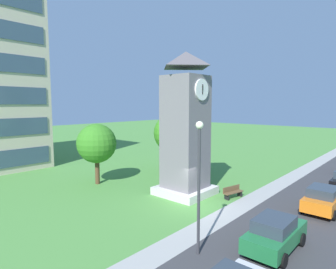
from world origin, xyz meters
TOP-DOWN VIEW (x-y plane):
  - ground_plane at (0.00, 0.00)m, footprint 160.00×160.00m
  - street_asphalt at (0.00, -6.72)m, footprint 120.00×7.20m
  - kerb_strip at (0.00, -2.32)m, footprint 120.00×1.60m
  - clock_tower at (1.82, 2.30)m, footprint 3.89×3.89m
  - park_bench at (3.49, -1.01)m, footprint 1.86×0.89m
  - street_lamp at (-4.93, -3.79)m, footprint 0.36×0.36m
  - tree_streetside at (-1.12, 9.99)m, footprint 3.49×3.49m
  - tree_near_tower at (6.87, 7.83)m, footprint 4.14×4.14m
  - parked_car_green at (-2.16, -6.39)m, footprint 4.15×1.95m
  - parked_car_orange at (5.01, -6.87)m, footprint 4.09×2.00m

SIDE VIEW (x-z plane):
  - ground_plane at x=0.00m, z-range 0.00..0.00m
  - kerb_strip at x=0.00m, z-range 0.00..0.01m
  - street_asphalt at x=0.00m, z-range 0.00..0.01m
  - park_bench at x=3.49m, z-range 0.02..0.90m
  - parked_car_green at x=-2.16m, z-range 0.01..1.70m
  - parked_car_orange at x=5.01m, z-range 0.01..1.70m
  - tree_streetside at x=-1.12m, z-range 0.94..6.35m
  - street_lamp at x=-4.93m, z-range 0.72..7.08m
  - tree_near_tower at x=6.87m, z-range 1.02..7.22m
  - clock_tower at x=1.82m, z-range -0.56..10.53m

